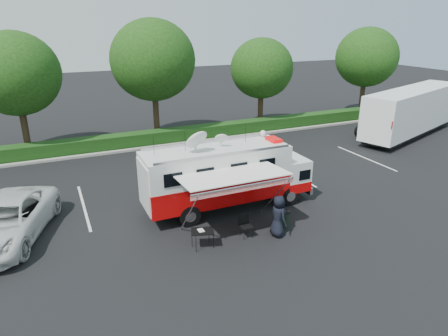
# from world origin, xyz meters

# --- Properties ---
(ground_plane) EXTENTS (120.00, 120.00, 0.00)m
(ground_plane) POSITION_xyz_m (0.00, 0.00, 0.00)
(ground_plane) COLOR black
(ground_plane) RESTS_ON ground
(back_border) EXTENTS (60.00, 6.14, 8.87)m
(back_border) POSITION_xyz_m (1.14, 12.90, 5.00)
(back_border) COLOR #9E998E
(back_border) RESTS_ON ground_plane
(stall_lines) EXTENTS (24.12, 5.50, 0.01)m
(stall_lines) POSITION_xyz_m (-0.50, 3.00, 0.00)
(stall_lines) COLOR silver
(stall_lines) RESTS_ON ground_plane
(command_truck) EXTENTS (8.29, 2.28, 3.98)m
(command_truck) POSITION_xyz_m (-0.07, -0.00, 1.70)
(command_truck) COLOR black
(command_truck) RESTS_ON ground_plane
(awning) EXTENTS (4.53, 2.36, 2.74)m
(awning) POSITION_xyz_m (-0.81, -2.37, 2.56)
(awning) COLOR white
(awning) RESTS_ON ground_plane
(white_suv) EXTENTS (4.74, 6.72, 1.70)m
(white_suv) POSITION_xyz_m (-9.69, 1.08, 0.00)
(white_suv) COLOR silver
(white_suv) RESTS_ON ground_plane
(person) EXTENTS (0.67, 0.95, 1.84)m
(person) POSITION_xyz_m (0.78, -3.35, 0.00)
(person) COLOR black
(person) RESTS_ON ground_plane
(folding_table) EXTENTS (1.06, 0.89, 0.77)m
(folding_table) POSITION_xyz_m (-2.49, -2.93, 0.72)
(folding_table) COLOR black
(folding_table) RESTS_ON ground_plane
(folding_chair) EXTENTS (0.50, 0.53, 1.04)m
(folding_chair) POSITION_xyz_m (-0.50, -2.78, 0.62)
(folding_chair) COLOR black
(folding_chair) RESTS_ON ground_plane
(trash_bin) EXTENTS (0.53, 0.53, 0.79)m
(trash_bin) POSITION_xyz_m (1.45, -2.82, 0.40)
(trash_bin) COLOR black
(trash_bin) RESTS_ON ground_plane
(semi_trailer) EXTENTS (12.13, 6.27, 3.69)m
(semi_trailer) POSITION_xyz_m (18.66, 5.96, 1.95)
(semi_trailer) COLOR white
(semi_trailer) RESTS_ON ground_plane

